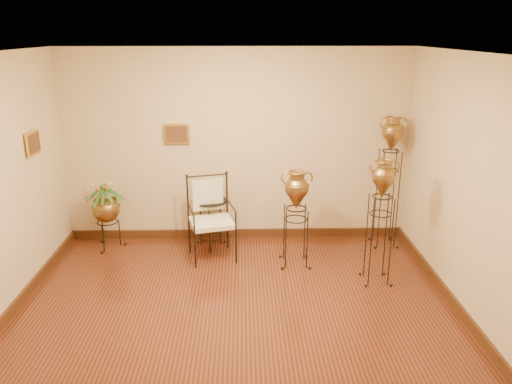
{
  "coord_description": "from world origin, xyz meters",
  "views": [
    {
      "loc": [
        0.1,
        -4.56,
        3.01
      ],
      "look_at": [
        0.25,
        1.3,
        1.1
      ],
      "focal_mm": 35.0,
      "sensor_mm": 36.0,
      "label": 1
    }
  ],
  "objects_px": {
    "amphora_mid": "(380,221)",
    "side_table": "(210,222)",
    "amphora_tall": "(388,181)",
    "armchair": "(212,219)",
    "planter_urn": "(106,206)"
  },
  "relations": [
    {
      "from": "amphora_mid",
      "to": "side_table",
      "type": "xyz_separation_m",
      "value": [
        -2.14,
        1.12,
        -0.43
      ]
    },
    {
      "from": "amphora_tall",
      "to": "armchair",
      "type": "height_order",
      "value": "amphora_tall"
    },
    {
      "from": "armchair",
      "to": "amphora_mid",
      "type": "bearing_deg",
      "value": -33.35
    },
    {
      "from": "planter_urn",
      "to": "armchair",
      "type": "xyz_separation_m",
      "value": [
        1.52,
        -0.4,
        -0.06
      ]
    },
    {
      "from": "amphora_mid",
      "to": "side_table",
      "type": "distance_m",
      "value": 2.45
    },
    {
      "from": "amphora_tall",
      "to": "planter_urn",
      "type": "bearing_deg",
      "value": 180.0
    },
    {
      "from": "amphora_mid",
      "to": "planter_urn",
      "type": "distance_m",
      "value": 3.78
    },
    {
      "from": "side_table",
      "to": "amphora_mid",
      "type": "bearing_deg",
      "value": -27.61
    },
    {
      "from": "amphora_tall",
      "to": "planter_urn",
      "type": "relative_size",
      "value": 1.69
    },
    {
      "from": "amphora_tall",
      "to": "planter_urn",
      "type": "xyz_separation_m",
      "value": [
        -4.01,
        0.0,
        -0.34
      ]
    },
    {
      "from": "amphora_tall",
      "to": "side_table",
      "type": "distance_m",
      "value": 2.61
    },
    {
      "from": "amphora_mid",
      "to": "armchair",
      "type": "bearing_deg",
      "value": 161.03
    },
    {
      "from": "planter_urn",
      "to": "side_table",
      "type": "height_order",
      "value": "planter_urn"
    },
    {
      "from": "amphora_mid",
      "to": "planter_urn",
      "type": "bearing_deg",
      "value": 162.79
    },
    {
      "from": "amphora_mid",
      "to": "side_table",
      "type": "height_order",
      "value": "amphora_mid"
    }
  ]
}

